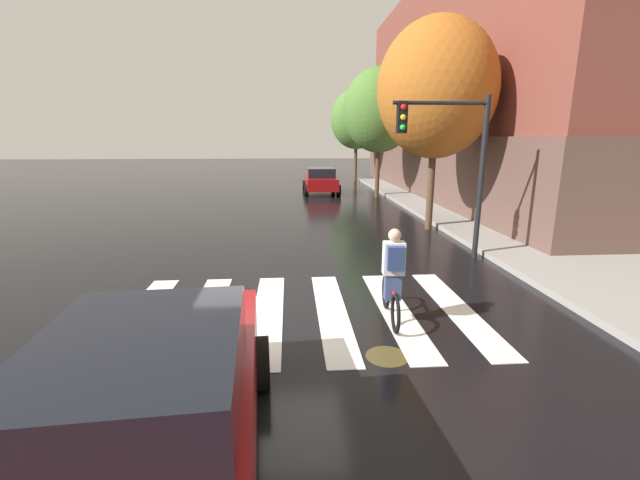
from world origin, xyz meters
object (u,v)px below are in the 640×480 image
at_px(traffic_light_near, 452,150).
at_px(street_tree_mid, 379,110).
at_px(sedan_near, 149,409).
at_px(sedan_mid, 321,180).
at_px(cyclist, 393,276).
at_px(street_tree_far, 356,119).
at_px(fire_hydrant, 481,209).
at_px(manhole_cover, 387,356).
at_px(street_tree_near, 437,89).

xyz_separation_m(traffic_light_near, street_tree_mid, (0.61, 12.10, 1.69)).
bearing_deg(sedan_near, street_tree_mid, 72.77).
bearing_deg(street_tree_mid, sedan_mid, 148.11).
distance_m(cyclist, street_tree_mid, 16.69).
height_order(sedan_near, sedan_mid, sedan_near).
distance_m(sedan_near, street_tree_far, 29.20).
distance_m(street_tree_mid, street_tree_far, 8.90).
height_order(cyclist, fire_hydrant, cyclist).
height_order(manhole_cover, sedan_mid, sedan_mid).
distance_m(traffic_light_near, street_tree_far, 21.07).
bearing_deg(street_tree_far, manhole_cover, -97.68).
bearing_deg(cyclist, sedan_mid, 89.82).
relative_size(traffic_light_near, fire_hydrant, 5.38).
height_order(sedan_mid, street_tree_mid, street_tree_mid).
height_order(sedan_mid, fire_hydrant, sedan_mid).
height_order(traffic_light_near, street_tree_mid, street_tree_mid).
height_order(sedan_near, traffic_light_near, traffic_light_near).
xyz_separation_m(sedan_near, sedan_mid, (3.07, 21.24, -0.06)).
bearing_deg(manhole_cover, sedan_near, -140.33).
bearing_deg(cyclist, street_tree_near, 67.48).
height_order(manhole_cover, street_tree_mid, street_tree_mid).
bearing_deg(manhole_cover, street_tree_far, 82.32).
height_order(street_tree_near, street_tree_far, street_tree_near).
bearing_deg(street_tree_far, sedan_near, -102.34).
xyz_separation_m(street_tree_near, street_tree_mid, (-0.15, 8.40, -0.17)).
xyz_separation_m(manhole_cover, traffic_light_near, (2.73, 5.08, 2.86)).
bearing_deg(manhole_cover, sedan_mid, 88.81).
relative_size(fire_hydrant, street_tree_mid, 0.12).
bearing_deg(sedan_near, sedan_mid, 81.77).
relative_size(street_tree_near, street_tree_far, 1.06).
bearing_deg(sedan_mid, fire_hydrant, -59.11).
bearing_deg(traffic_light_near, manhole_cover, -118.21).
xyz_separation_m(sedan_mid, street_tree_near, (3.09, -10.23, 3.96)).
bearing_deg(sedan_mid, street_tree_mid, -31.89).
bearing_deg(traffic_light_near, cyclist, -121.53).
bearing_deg(cyclist, sedan_near, -131.49).
bearing_deg(street_tree_near, traffic_light_near, -101.61).
distance_m(street_tree_near, street_tree_mid, 8.40).
distance_m(fire_hydrant, street_tree_far, 16.87).
bearing_deg(traffic_light_near, sedan_mid, 99.51).
xyz_separation_m(fire_hydrant, street_tree_far, (-2.37, 16.24, 3.94)).
distance_m(sedan_near, fire_hydrant, 14.80).
distance_m(sedan_near, cyclist, 4.55).
bearing_deg(fire_hydrant, cyclist, -122.63).
height_order(traffic_light_near, street_tree_far, street_tree_far).
xyz_separation_m(manhole_cover, sedan_mid, (0.40, 19.02, 0.76)).
distance_m(manhole_cover, street_tree_far, 26.69).
bearing_deg(sedan_near, manhole_cover, 39.67).
distance_m(manhole_cover, traffic_light_near, 6.44).
bearing_deg(cyclist, traffic_light_near, 58.47).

